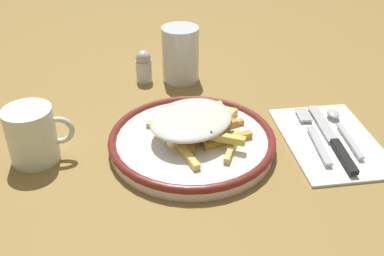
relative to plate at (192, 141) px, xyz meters
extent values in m
plane|color=olive|center=(0.00, 0.00, -0.01)|extent=(2.60, 2.60, 0.00)
cylinder|color=white|center=(0.00, 0.00, 0.00)|extent=(0.27, 0.27, 0.02)
torus|color=maroon|center=(0.00, 0.00, 0.01)|extent=(0.28, 0.28, 0.01)
cube|color=orange|center=(0.01, 0.01, 0.01)|extent=(0.04, 0.07, 0.01)
cube|color=gold|center=(0.00, 0.05, 0.02)|extent=(0.05, 0.08, 0.01)
cube|color=orange|center=(0.05, 0.00, 0.02)|extent=(0.06, 0.04, 0.01)
cube|color=gold|center=(0.00, 0.02, 0.01)|extent=(0.06, 0.03, 0.01)
cube|color=#E1C654|center=(0.04, -0.03, 0.03)|extent=(0.09, 0.05, 0.01)
cube|color=#C48C3D|center=(0.05, 0.02, 0.01)|extent=(0.09, 0.03, 0.01)
cube|color=gold|center=(0.02, 0.03, 0.01)|extent=(0.07, 0.05, 0.01)
cube|color=#C68536|center=(0.00, -0.02, 0.01)|extent=(0.03, 0.07, 0.01)
cube|color=#E2BC5F|center=(-0.03, 0.04, 0.01)|extent=(0.08, 0.02, 0.01)
cube|color=gold|center=(0.06, -0.02, 0.01)|extent=(0.09, 0.03, 0.01)
cube|color=#ECBC58|center=(-0.02, -0.05, 0.01)|extent=(0.04, 0.08, 0.01)
cube|color=gold|center=(0.00, 0.06, 0.01)|extent=(0.09, 0.02, 0.01)
cube|color=gold|center=(0.00, 0.00, 0.01)|extent=(0.05, 0.08, 0.01)
cube|color=#EBC55D|center=(0.03, 0.07, 0.02)|extent=(0.07, 0.02, 0.01)
cube|color=#D4B859|center=(0.06, -0.04, 0.01)|extent=(0.04, 0.08, 0.01)
cube|color=#E5C963|center=(-0.01, -0.01, 0.03)|extent=(0.08, 0.06, 0.01)
cube|color=#F1C54F|center=(0.06, 0.04, 0.01)|extent=(0.06, 0.07, 0.01)
ellipsoid|color=silver|center=(0.00, 0.01, 0.04)|extent=(0.19, 0.19, 0.02)
cube|color=#285D2E|center=(-0.02, 0.01, 0.04)|extent=(0.00, 0.00, 0.00)
cube|color=#205E2B|center=(0.00, 0.00, 0.04)|extent=(0.00, 0.00, 0.00)
cube|color=#205E31|center=(0.02, -0.04, 0.04)|extent=(0.00, 0.00, 0.00)
cube|color=#30611A|center=(0.00, -0.03, 0.04)|extent=(0.00, 0.00, 0.00)
cube|color=white|center=(0.24, -0.02, -0.01)|extent=(0.15, 0.23, 0.01)
cube|color=silver|center=(0.21, -0.04, 0.00)|extent=(0.02, 0.11, 0.01)
cube|color=silver|center=(0.22, 0.06, 0.00)|extent=(0.03, 0.05, 0.00)
cube|color=black|center=(0.24, -0.08, 0.00)|extent=(0.02, 0.09, 0.01)
cube|color=silver|center=(0.24, 0.03, 0.00)|extent=(0.03, 0.12, 0.00)
cube|color=silver|center=(0.27, -0.03, 0.00)|extent=(0.02, 0.10, 0.00)
ellipsoid|color=silver|center=(0.27, 0.05, 0.00)|extent=(0.02, 0.03, 0.01)
cylinder|color=silver|center=(0.01, 0.26, 0.04)|extent=(0.08, 0.08, 0.12)
cylinder|color=white|center=(-0.26, 0.01, 0.03)|extent=(0.08, 0.08, 0.09)
torus|color=white|center=(-0.21, 0.01, 0.04)|extent=(0.05, 0.01, 0.05)
cylinder|color=silver|center=(-0.06, 0.26, 0.01)|extent=(0.03, 0.03, 0.05)
sphere|color=#B7BABF|center=(-0.06, 0.26, 0.04)|extent=(0.03, 0.03, 0.03)
camera|label=1|loc=(-0.09, -0.62, 0.43)|focal=42.38mm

